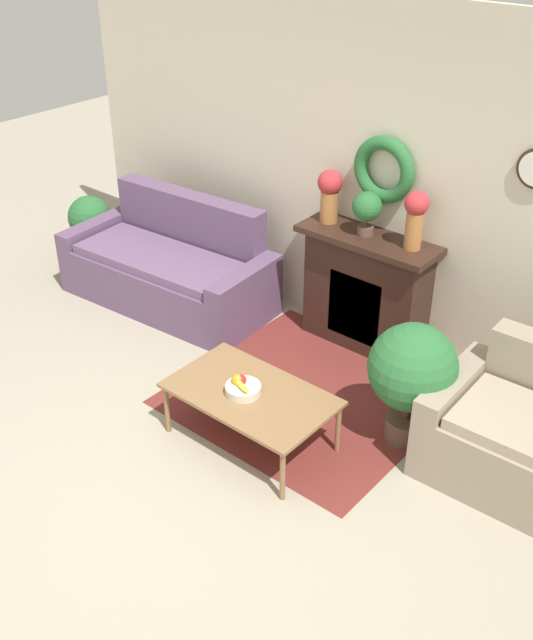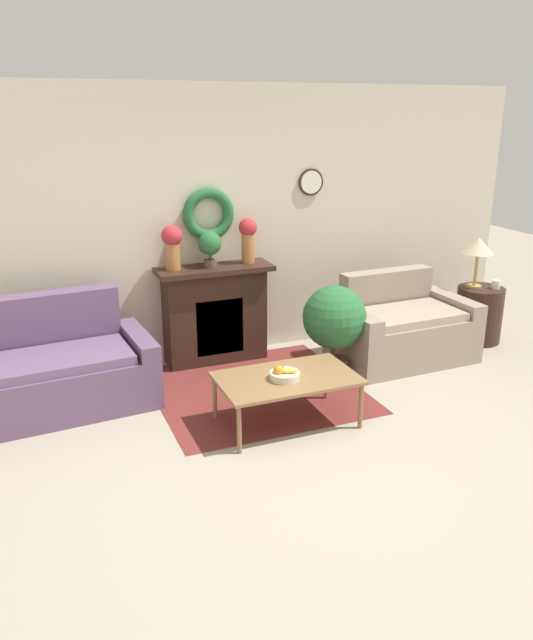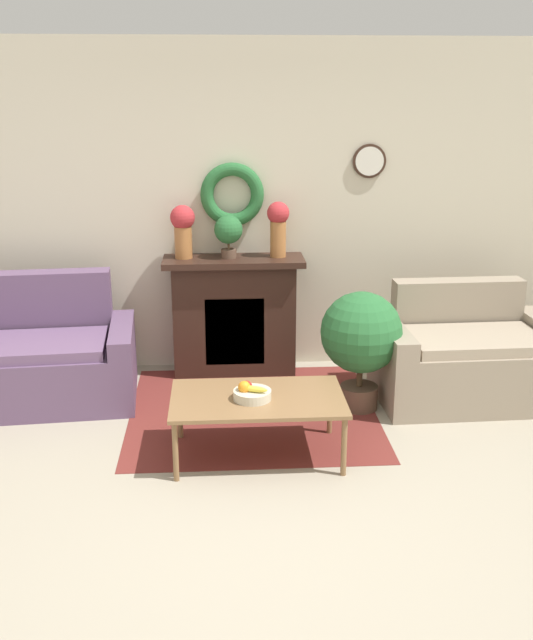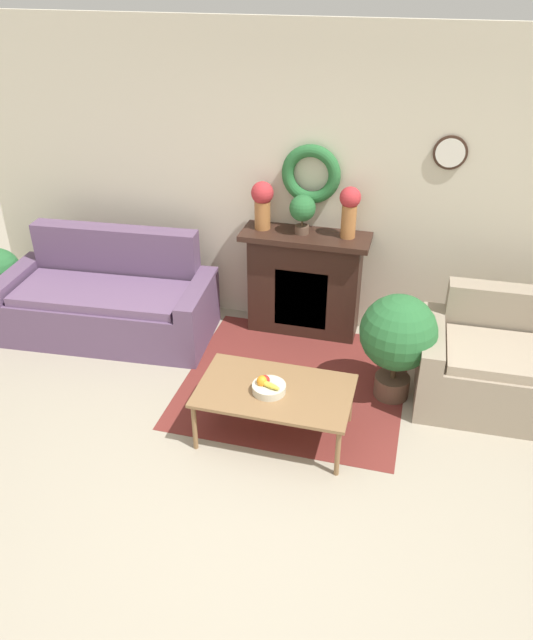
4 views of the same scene
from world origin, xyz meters
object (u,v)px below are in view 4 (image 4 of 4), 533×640
at_px(couch_left, 109,301).
at_px(fruit_bowl, 267,386).
at_px(coffee_table, 275,393).
at_px(vase_on_mantel_right, 350,208).
at_px(potted_plant_floor_by_loveseat, 398,336).
at_px(fireplace, 305,282).
at_px(vase_on_mantel_left, 262,202).
at_px(loveseat_right, 508,368).
at_px(potted_plant_floor_by_couch, 0,276).
at_px(potted_plant_on_mantel, 302,210).

height_order(couch_left, fruit_bowl, couch_left).
xyz_separation_m(coffee_table, vase_on_mantel_right, (0.25, 1.55, 0.87)).
height_order(couch_left, coffee_table, couch_left).
height_order(couch_left, vase_on_mantel_right, vase_on_mantel_right).
bearing_deg(potted_plant_floor_by_loveseat, coffee_table, -138.39).
height_order(fireplace, coffee_table, fireplace).
bearing_deg(vase_on_mantel_left, loveseat_right, -17.26).
height_order(couch_left, potted_plant_floor_by_couch, couch_left).
distance_m(couch_left, loveseat_right, 3.53).
distance_m(fireplace, coffee_table, 1.55).
relative_size(couch_left, potted_plant_on_mantel, 5.71).
bearing_deg(loveseat_right, potted_plant_on_mantel, 158.55).
xyz_separation_m(potted_plant_floor_by_couch, potted_plant_floor_by_loveseat, (3.84, -0.37, 0.16)).
bearing_deg(potted_plant_floor_by_loveseat, fireplace, 137.64).
bearing_deg(potted_plant_on_mantel, vase_on_mantel_right, 2.85).
distance_m(vase_on_mantel_left, vase_on_mantel_right, 0.77).
distance_m(vase_on_mantel_left, potted_plant_on_mantel, 0.37).
bearing_deg(fireplace, potted_plant_floor_by_couch, -171.01).
relative_size(coffee_table, vase_on_mantel_right, 2.48).
height_order(potted_plant_floor_by_couch, potted_plant_floor_by_loveseat, potted_plant_floor_by_loveseat).
bearing_deg(couch_left, coffee_table, -33.46).
relative_size(loveseat_right, fruit_bowl, 5.75).
bearing_deg(vase_on_mantel_left, potted_plant_floor_by_loveseat, -32.51).
bearing_deg(vase_on_mantel_left, potted_plant_on_mantel, -3.14).
bearing_deg(loveseat_right, potted_plant_floor_by_couch, 175.93).
height_order(loveseat_right, fruit_bowl, loveseat_right).
distance_m(fireplace, loveseat_right, 1.91).
bearing_deg(vase_on_mantel_right, potted_plant_on_mantel, -177.15).
height_order(fireplace, potted_plant_floor_by_loveseat, fireplace).
bearing_deg(couch_left, potted_plant_on_mantel, 11.65).
height_order(coffee_table, potted_plant_floor_by_loveseat, potted_plant_floor_by_loveseat).
bearing_deg(loveseat_right, potted_plant_floor_by_loveseat, -171.10).
relative_size(vase_on_mantel_right, potted_plant_floor_by_loveseat, 0.50).
xyz_separation_m(vase_on_mantel_right, potted_plant_floor_by_loveseat, (0.55, -0.84, -0.68)).
bearing_deg(couch_left, fireplace, 11.76).
bearing_deg(vase_on_mantel_right, fruit_bowl, -100.75).
xyz_separation_m(fireplace, potted_plant_on_mantel, (-0.04, -0.01, 0.70)).
height_order(fruit_bowl, potted_plant_floor_by_couch, potted_plant_floor_by_couch).
distance_m(potted_plant_on_mantel, potted_plant_floor_by_couch, 3.03).
bearing_deg(potted_plant_on_mantel, couch_left, -163.98).
distance_m(loveseat_right, coffee_table, 1.88).
distance_m(coffee_table, vase_on_mantel_left, 1.84).
height_order(fireplace, vase_on_mantel_right, vase_on_mantel_right).
relative_size(couch_left, loveseat_right, 1.42).
xyz_separation_m(potted_plant_on_mantel, potted_plant_floor_by_couch, (-2.89, -0.45, -0.80)).
bearing_deg(potted_plant_floor_by_couch, potted_plant_on_mantel, 8.83).
relative_size(loveseat_right, potted_plant_floor_by_couch, 2.03).
bearing_deg(fireplace, couch_left, -163.87).
height_order(potted_plant_on_mantel, potted_plant_floor_by_loveseat, potted_plant_on_mantel).
bearing_deg(potted_plant_floor_by_couch, coffee_table, -19.53).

